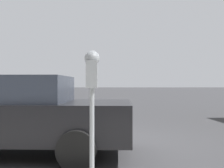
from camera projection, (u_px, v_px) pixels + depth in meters
ground_plane at (98, 144)px, 5.98m from camera, size 220.00×220.00×0.00m
parking_meter at (92, 82)px, 3.28m from camera, size 0.21×0.19×1.65m
car_black at (7, 113)px, 5.10m from camera, size 2.15×4.76×1.52m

